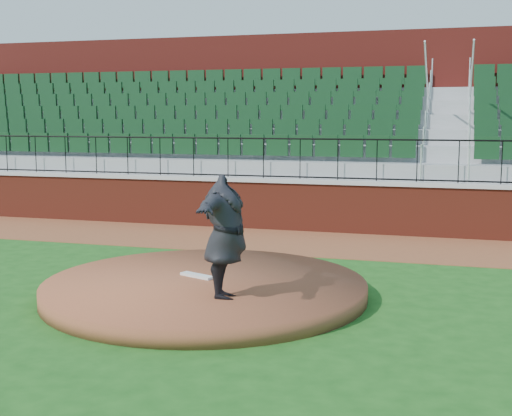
{
  "coord_description": "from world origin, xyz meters",
  "views": [
    {
      "loc": [
        3.27,
        -9.59,
        2.87
      ],
      "look_at": [
        0.0,
        1.5,
        1.3
      ],
      "focal_mm": 47.83,
      "sensor_mm": 36.0,
      "label": 1
    }
  ],
  "objects": [
    {
      "name": "field_wall",
      "position": [
        0.0,
        7.0,
        0.6
      ],
      "size": [
        34.0,
        0.35,
        1.2
      ],
      "primitive_type": "cube",
      "color": "maroon",
      "rests_on": "ground"
    },
    {
      "name": "pitchers_mound",
      "position": [
        -0.52,
        0.39,
        0.12
      ],
      "size": [
        5.16,
        5.16,
        0.25
      ],
      "primitive_type": "cylinder",
      "color": "brown",
      "rests_on": "ground"
    },
    {
      "name": "pitching_rubber",
      "position": [
        -0.74,
        0.59,
        0.27
      ],
      "size": [
        0.64,
        0.38,
        0.04
      ],
      "primitive_type": "cube",
      "rotation": [
        0.0,
        0.0,
        -0.38
      ],
      "color": "silver",
      "rests_on": "pitchers_mound"
    },
    {
      "name": "pitcher",
      "position": [
        0.12,
        -0.49,
        1.15
      ],
      "size": [
        0.89,
        2.27,
        1.8
      ],
      "primitive_type": "imported",
      "rotation": [
        0.0,
        0.0,
        1.7
      ],
      "color": "black",
      "rests_on": "pitchers_mound"
    },
    {
      "name": "seating_stands",
      "position": [
        0.0,
        9.72,
        2.3
      ],
      "size": [
        34.0,
        5.1,
        4.6
      ],
      "primitive_type": null,
      "color": "gray",
      "rests_on": "ground"
    },
    {
      "name": "ground",
      "position": [
        0.0,
        0.0,
        0.0
      ],
      "size": [
        90.0,
        90.0,
        0.0
      ],
      "primitive_type": "plane",
      "color": "#184E16",
      "rests_on": "ground"
    },
    {
      "name": "concourse_wall",
      "position": [
        0.0,
        12.52,
        2.75
      ],
      "size": [
        34.0,
        0.5,
        5.5
      ],
      "primitive_type": "cube",
      "color": "maroon",
      "rests_on": "ground"
    },
    {
      "name": "warning_track",
      "position": [
        0.0,
        5.4,
        0.01
      ],
      "size": [
        34.0,
        3.2,
        0.01
      ],
      "primitive_type": "cube",
      "color": "brown",
      "rests_on": "ground"
    },
    {
      "name": "wall_railing",
      "position": [
        0.0,
        7.0,
        1.8
      ],
      "size": [
        34.0,
        0.05,
        1.0
      ],
      "primitive_type": null,
      "color": "black",
      "rests_on": "wall_cap"
    },
    {
      "name": "wall_cap",
      "position": [
        0.0,
        7.0,
        1.25
      ],
      "size": [
        34.0,
        0.45,
        0.1
      ],
      "primitive_type": "cube",
      "color": "#B7B7B7",
      "rests_on": "field_wall"
    }
  ]
}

